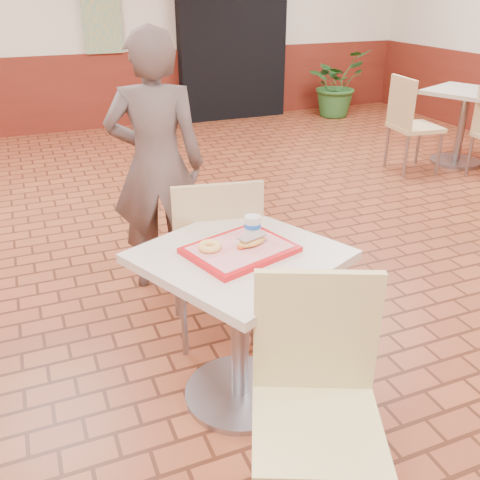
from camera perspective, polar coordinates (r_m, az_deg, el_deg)
name	(u,v)px	position (r m, az deg, el deg)	size (l,w,h in m)	color
room_shell	(353,54)	(3.24, 11.92, 18.86)	(8.01, 10.01, 3.01)	brown
wainscot_band	(338,217)	(3.50, 10.44, 2.42)	(8.00, 10.00, 1.00)	#611D12
corridor_doorway	(232,41)	(8.16, -0.81, 20.49)	(1.60, 0.22, 2.20)	black
promo_poster	(100,4)	(7.72, -14.67, 23.15)	(0.50, 0.03, 1.20)	gray
main_table	(240,303)	(2.46, 0.00, -6.77)	(0.76, 0.76, 0.80)	beige
chair_main_front	(316,395)	(1.99, 8.12, -16.00)	(0.60, 0.60, 0.98)	#DCCB84
chair_main_back	(215,253)	(2.87, -2.68, -1.41)	(0.53, 0.53, 0.99)	tan
customer	(157,166)	(3.40, -8.88, 7.83)	(0.61, 0.40, 1.66)	brown
serving_tray	(240,250)	(2.32, 0.00, -1.04)	(0.43, 0.34, 0.03)	red
ring_donut	(210,246)	(2.29, -3.25, -0.67)	(0.10, 0.10, 0.03)	#F5BA59
long_john_donut	(251,241)	(2.32, 1.22, -0.10)	(0.16, 0.11, 0.05)	gold
paper_cup	(252,226)	(2.40, 1.34, 1.53)	(0.08, 0.08, 0.09)	silver
second_table	(464,115)	(6.52, 22.75, 12.24)	(0.77, 0.77, 0.81)	#B6AD93
chair_second_left	(410,120)	(6.02, 17.63, 12.12)	(0.51, 0.51, 1.00)	#E2C688
potted_plant	(336,83)	(8.49, 10.24, 16.13)	(0.88, 0.76, 0.97)	#2A5F26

